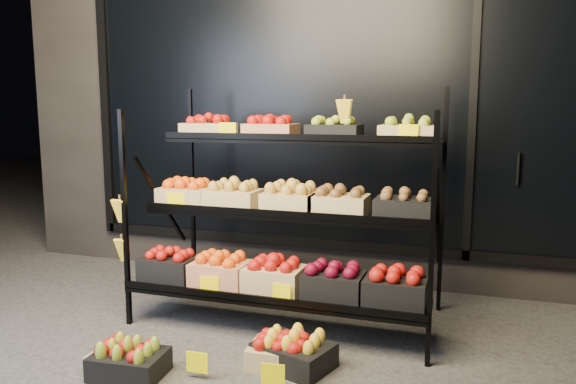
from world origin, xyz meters
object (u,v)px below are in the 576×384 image
(floor_crate_midright, at_px, (281,352))
(floor_crate_midleft, at_px, (129,360))
(display_rack, at_px, (285,212))
(floor_crate_left, at_px, (126,358))

(floor_crate_midright, bearing_deg, floor_crate_midleft, -157.37)
(display_rack, xyz_separation_m, floor_crate_midleft, (-0.57, -1.08, -0.69))
(floor_crate_left, height_order, floor_crate_midleft, floor_crate_midleft)
(floor_crate_left, bearing_deg, display_rack, 59.43)
(display_rack, relative_size, floor_crate_left, 5.82)
(floor_crate_left, distance_m, floor_crate_midright, 0.90)
(display_rack, height_order, floor_crate_midright, display_rack)
(display_rack, bearing_deg, floor_crate_midleft, -117.61)
(floor_crate_left, xyz_separation_m, floor_crate_midright, (0.82, 0.37, 0.00))
(floor_crate_left, bearing_deg, floor_crate_midleft, -26.28)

